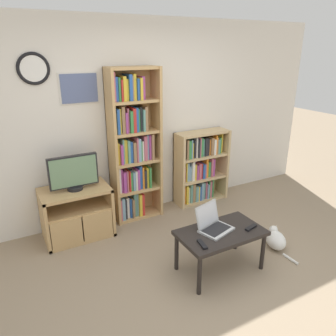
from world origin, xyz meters
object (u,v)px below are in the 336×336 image
Objects in this scene: remote_near_laptop at (251,227)px; television at (74,173)px; remote_far_from_laptop at (202,244)px; tv_stand at (77,213)px; bookshelf_short at (199,167)px; coffee_table at (221,236)px; laptop at (213,223)px; cat at (275,239)px; bookshelf_tall at (132,148)px.

television is at bearing 29.44° from remote_near_laptop.
remote_near_laptop and remote_far_from_laptop have the same top height.
bookshelf_short is at bearing 4.55° from tv_stand.
bookshelf_short reaches higher than coffee_table.
tv_stand is 2.07× the size of laptop.
remote_far_from_laptop is (-0.31, -0.12, 0.06)m from coffee_table.
laptop is at bearing -50.14° from television.
remote_near_laptop is (1.45, -1.48, 0.15)m from tv_stand.
coffee_table is 0.15m from laptop.
remote_far_from_laptop is at bearing -152.25° from cat.
television reaches higher than laptop.
tv_stand is at bearing -175.45° from bookshelf_short.
television is 1.74m from remote_far_from_laptop.
coffee_table is at bearing -73.39° from laptop.
television is 0.84m from bookshelf_tall.
television reaches higher than coffee_table.
coffee_table is 1.61× the size of cat.
bookshelf_short is 1.95m from remote_far_from_laptop.
coffee_table is at bearing -115.88° from bookshelf_short.
coffee_table is 5.31× the size of remote_near_laptop.
cat is (1.96, -1.36, -0.74)m from television.
laptop reaches higher than cat.
bookshelf_tall is 1.66m from coffee_table.
cat is at bearing -92.67° from remote_near_laptop.
tv_stand is 1.07m from bookshelf_tall.
tv_stand is 1.48× the size of cat.
laptop is (0.27, -1.44, -0.47)m from bookshelf_tall.
tv_stand is 1.70m from laptop.
bookshelf_tall is at bearing 84.20° from laptop.
remote_far_from_laptop is at bearing -60.91° from tv_stand.
bookshelf_short reaches higher than tv_stand.
cat is (0.09, -1.51, -0.44)m from bookshelf_short.
tv_stand reaches higher than cat.
coffee_table is at bearing -157.82° from cat.
remote_far_from_laptop is at bearing -159.57° from coffee_table.
remote_far_from_laptop is (-1.05, -1.64, -0.07)m from bookshelf_short.
television is at bearing -175.40° from bookshelf_short.
bookshelf_short reaches higher than television.
tv_stand is at bearing 166.75° from cat.
tv_stand is at bearing 113.66° from laptop.
bookshelf_tall reaches higher than tv_stand.
remote_near_laptop is (1.44, -1.47, -0.37)m from television.
bookshelf_tall is 12.20× the size of remote_far_from_laptop.
laptop is 2.38× the size of remote_far_from_laptop.
laptop is at bearing -49.96° from tv_stand.
television is 1.05× the size of cat.
remote_near_laptop is at bearing -104.83° from bookshelf_short.
television reaches higher than remote_near_laptop.
television is at bearing -51.73° from remote_far_from_laptop.
laptop reaches higher than remote_far_from_laptop.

